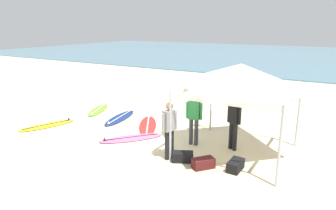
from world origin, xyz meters
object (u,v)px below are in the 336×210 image
person_grey (169,127)px  gear_bag_on_sand (235,165)px  surfboard_pink (131,138)px  person_black (234,120)px  surfboard_yellow (47,125)px  surfboard_red (148,125)px  canopy_tent (241,76)px  gear_bag_near_tent (183,157)px  surfboard_lime (98,110)px  gear_bag_by_pole (203,163)px  person_green (194,116)px  surfboard_navy (120,118)px

person_grey → gear_bag_on_sand: bearing=8.0°
surfboard_pink → person_black: (3.32, 0.92, 0.95)m
surfboard_yellow → surfboard_red: same height
canopy_tent → person_grey: canopy_tent is taller
person_black → gear_bag_near_tent: person_black is taller
canopy_tent → surfboard_lime: 7.49m
surfboard_lime → surfboard_yellow: 2.66m
person_black → gear_bag_by_pole: size_ratio=2.85×
surfboard_yellow → person_green: person_green is taller
surfboard_navy → gear_bag_on_sand: 6.07m
surfboard_pink → surfboard_yellow: bearing=-171.4°
canopy_tent → gear_bag_on_sand: (0.36, -1.17, -2.25)m
canopy_tent → surfboard_pink: 4.28m
person_grey → gear_bag_near_tent: 0.95m
surfboard_pink → person_green: size_ratio=1.23×
surfboard_pink → gear_bag_on_sand: gear_bag_on_sand is taller
gear_bag_near_tent → canopy_tent: bearing=51.0°
surfboard_pink → person_grey: (1.94, -0.69, 0.95)m
canopy_tent → surfboard_red: bearing=169.5°
surfboard_red → surfboard_lime: bearing=168.3°
canopy_tent → person_grey: (-1.56, -1.43, -1.40)m
surfboard_pink → surfboard_red: 1.46m
surfboard_yellow → surfboard_lime: bearing=86.4°
surfboard_navy → gear_bag_on_sand: bearing=-20.0°
canopy_tent → gear_bag_near_tent: 2.88m
person_green → surfboard_red: bearing=161.4°
person_black → gear_bag_on_sand: (0.54, -1.35, -0.85)m
gear_bag_on_sand → person_grey: bearing=-172.0°
gear_bag_by_pole → gear_bag_near_tent: bearing=173.5°
canopy_tent → surfboard_lime: (-6.98, 1.36, -2.35)m
surfboard_yellow → surfboard_pink: size_ratio=1.05×
gear_bag_near_tent → gear_bag_by_pole: bearing=-6.5°
gear_bag_on_sand → surfboard_red: bearing=155.7°
surfboard_pink → surfboard_navy: 2.48m
canopy_tent → gear_bag_near_tent: size_ratio=5.18×
surfboard_lime → gear_bag_by_pole: size_ratio=3.55×
person_green → person_black: (1.24, 0.28, 0.00)m
person_black → gear_bag_near_tent: size_ratio=2.85×
surfboard_lime → surfboard_red: size_ratio=0.89×
surfboard_lime → surfboard_navy: 1.70m
person_green → gear_bag_on_sand: person_green is taller
person_black → surfboard_red: bearing=171.9°
surfboard_red → person_black: bearing=-8.1°
person_green → gear_bag_near_tent: 1.58m
gear_bag_by_pole → surfboard_red: bearing=146.8°
surfboard_red → gear_bag_near_tent: (2.64, -2.10, 0.10)m
person_grey → canopy_tent: bearing=42.6°
gear_bag_on_sand → surfboard_lime: bearing=161.0°
canopy_tent → person_black: (-0.19, 0.18, -1.40)m
surfboard_yellow → surfboard_pink: bearing=8.6°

